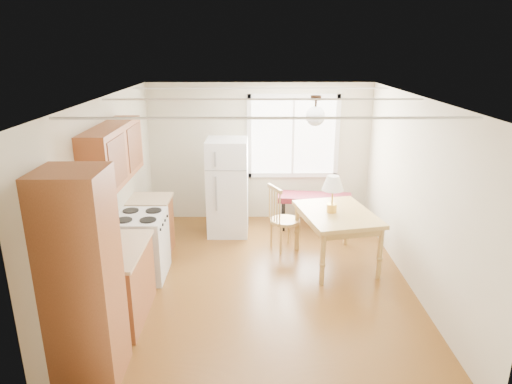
{
  "coord_description": "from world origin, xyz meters",
  "views": [
    {
      "loc": [
        -0.12,
        -5.61,
        3.11
      ],
      "look_at": [
        -0.08,
        0.47,
        1.15
      ],
      "focal_mm": 32.0,
      "sensor_mm": 36.0,
      "label": 1
    }
  ],
  "objects_px": {
    "bench": "(314,199)",
    "chair": "(280,214)",
    "refrigerator": "(228,187)",
    "dining_table": "(337,219)"
  },
  "relations": [
    {
      "from": "bench",
      "to": "chair",
      "type": "relative_size",
      "value": 1.28
    },
    {
      "from": "refrigerator",
      "to": "dining_table",
      "type": "relative_size",
      "value": 1.11
    },
    {
      "from": "refrigerator",
      "to": "chair",
      "type": "relative_size",
      "value": 1.55
    },
    {
      "from": "dining_table",
      "to": "chair",
      "type": "height_order",
      "value": "chair"
    },
    {
      "from": "dining_table",
      "to": "chair",
      "type": "bearing_deg",
      "value": 137.95
    },
    {
      "from": "refrigerator",
      "to": "bench",
      "type": "relative_size",
      "value": 1.22
    },
    {
      "from": "refrigerator",
      "to": "bench",
      "type": "xyz_separation_m",
      "value": [
        1.51,
        0.23,
        -0.29
      ]
    },
    {
      "from": "refrigerator",
      "to": "bench",
      "type": "height_order",
      "value": "refrigerator"
    },
    {
      "from": "refrigerator",
      "to": "chair",
      "type": "height_order",
      "value": "refrigerator"
    },
    {
      "from": "bench",
      "to": "dining_table",
      "type": "relative_size",
      "value": 0.92
    }
  ]
}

